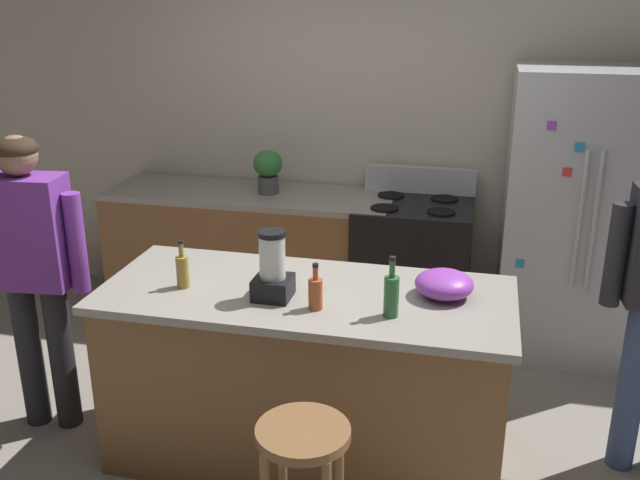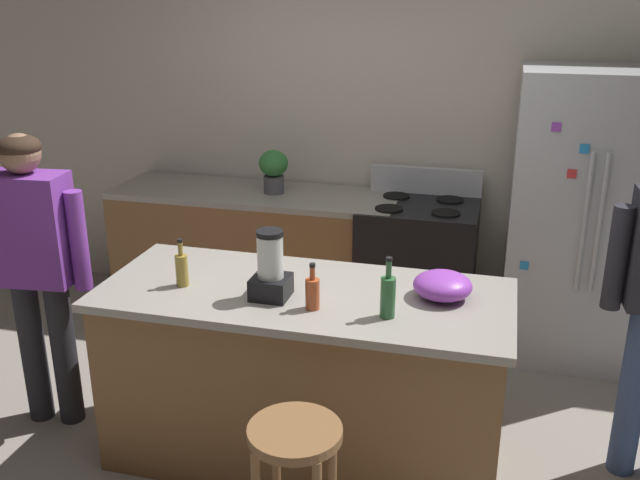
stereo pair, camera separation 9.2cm
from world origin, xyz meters
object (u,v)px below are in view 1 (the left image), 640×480
at_px(blender_appliance, 273,270).
at_px(stove_range, 412,267).
at_px(potted_plant, 268,169).
at_px(person_by_island_left, 32,259).
at_px(bottle_olive_oil, 391,295).
at_px(bottle_cooking_sauce, 315,292).
at_px(bar_stool, 303,465).
at_px(mixing_bowl, 444,284).
at_px(bottle_vinegar, 182,270).
at_px(refrigerator, 578,217).
at_px(kitchen_island, 306,376).

bearing_deg(blender_appliance, stove_range, 73.53).
bearing_deg(potted_plant, person_by_island_left, -115.82).
relative_size(stove_range, blender_appliance, 3.39).
distance_m(potted_plant, bottle_olive_oil, 2.04).
bearing_deg(bottle_cooking_sauce, bar_stool, -80.85).
relative_size(person_by_island_left, mixing_bowl, 5.90).
distance_m(blender_appliance, bottle_vinegar, 0.45).
bearing_deg(bottle_cooking_sauce, person_by_island_left, 174.62).
xyz_separation_m(bar_stool, bottle_cooking_sauce, (-0.10, 0.61, 0.44)).
bearing_deg(bar_stool, bottle_vinegar, 137.50).
xyz_separation_m(refrigerator, person_by_island_left, (-2.79, -1.53, 0.05)).
bearing_deg(stove_range, bottle_cooking_sauce, -98.82).
bearing_deg(blender_appliance, kitchen_island, 39.28).
height_order(refrigerator, blender_appliance, refrigerator).
relative_size(potted_plant, bottle_cooking_sauce, 1.39).
bearing_deg(refrigerator, mixing_bowl, -117.50).
distance_m(stove_range, bottle_olive_oil, 1.78).
distance_m(person_by_island_left, potted_plant, 1.76).
bearing_deg(potted_plant, kitchen_island, -66.99).
xyz_separation_m(kitchen_island, person_by_island_left, (-1.42, -0.03, 0.50)).
bearing_deg(bottle_vinegar, stove_range, 59.93).
bearing_deg(bottle_vinegar, mixing_bowl, 8.21).
bearing_deg(refrigerator, stove_range, 178.61).
distance_m(kitchen_island, potted_plant, 1.80).
xyz_separation_m(refrigerator, stove_range, (-1.02, 0.02, -0.44)).
bearing_deg(bottle_olive_oil, potted_plant, 122.20).
height_order(refrigerator, bottle_olive_oil, refrigerator).
xyz_separation_m(stove_range, person_by_island_left, (-1.78, -1.56, 0.50)).
bearing_deg(stove_range, potted_plant, 178.55).
xyz_separation_m(refrigerator, mixing_bowl, (-0.73, -1.41, 0.06)).
relative_size(bottle_olive_oil, mixing_bowl, 1.02).
distance_m(stove_range, bottle_cooking_sauce, 1.80).
bearing_deg(potted_plant, blender_appliance, -72.17).
xyz_separation_m(kitchen_island, refrigerator, (1.37, 1.50, 0.45)).
height_order(blender_appliance, mixing_bowl, blender_appliance).
xyz_separation_m(refrigerator, bottle_olive_oil, (-0.94, -1.67, 0.11)).
distance_m(bottle_vinegar, bottle_olive_oil, 1.01).
bearing_deg(bottle_olive_oil, kitchen_island, 157.99).
relative_size(potted_plant, blender_appliance, 0.93).
relative_size(bar_stool, bottle_vinegar, 3.04).
height_order(kitchen_island, mixing_bowl, mixing_bowl).
distance_m(blender_appliance, bottle_olive_oil, 0.56).
xyz_separation_m(person_by_island_left, bottle_olive_oil, (1.85, -0.14, 0.05)).
distance_m(bar_stool, bottle_olive_oil, 0.81).
bearing_deg(bar_stool, person_by_island_left, 154.89).
distance_m(kitchen_island, bar_stool, 0.82).
relative_size(bottle_vinegar, mixing_bowl, 0.87).
distance_m(refrigerator, bottle_vinegar, 2.51).
bearing_deg(kitchen_island, refrigerator, 47.58).
xyz_separation_m(kitchen_island, potted_plant, (-0.66, 1.55, 0.63)).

